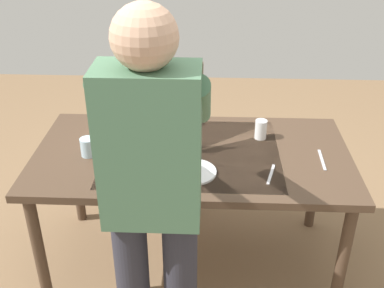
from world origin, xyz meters
The scene contains 13 objects.
ground_plane centered at (0.00, 0.00, 0.00)m, with size 6.00×6.00×0.00m, color #846647.
dining_table centered at (0.00, 0.00, 0.68)m, with size 1.66×0.87×0.75m.
chair_near centered at (0.16, -0.82, 0.53)m, with size 0.40×0.40×0.91m.
person_server centered at (0.12, 0.69, 0.96)m, with size 0.42×0.61×1.69m.
wine_bottle centered at (0.06, -0.01, 0.86)m, with size 0.07×0.07×0.30m.
wine_glass_left centered at (0.17, 0.05, 0.85)m, with size 0.07×0.07×0.15m.
water_cup_near_left centered at (-0.37, -0.17, 0.80)m, with size 0.07×0.07×0.11m, color silver.
water_cup_near_right centered at (0.54, 0.05, 0.80)m, with size 0.08×0.08×0.10m, color silver.
water_cup_far_left centered at (0.07, -0.31, 0.80)m, with size 0.07×0.07×0.10m, color silver.
serving_bowl_pasta centered at (0.40, -0.15, 0.78)m, with size 0.30×0.30×0.07m.
dinner_plate_near centered at (-0.01, 0.20, 0.76)m, with size 0.23×0.23×0.01m, color silver.
table_knife centered at (-0.67, 0.05, 0.75)m, with size 0.01×0.20×0.01m, color silver.
table_fork centered at (-0.39, 0.20, 0.75)m, with size 0.01×0.18×0.01m, color silver.
Camera 1 is at (-0.09, 2.14, 2.01)m, focal length 44.16 mm.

